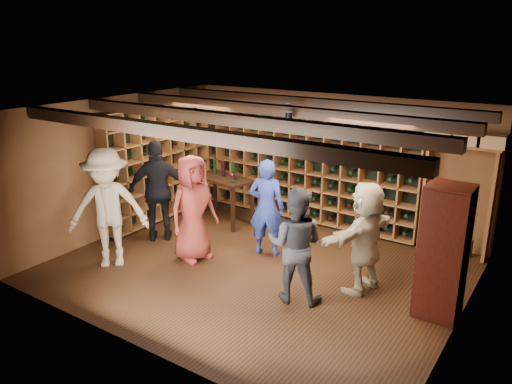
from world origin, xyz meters
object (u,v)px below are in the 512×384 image
Objects in this scene: man_grey_suit at (295,245)px; tasting_table at (223,183)px; guest_red_floral at (193,208)px; guest_khaki at (108,208)px; guest_beige at (365,237)px; display_cabinet at (443,255)px; man_blue_shirt at (267,208)px; guest_woman_black at (159,191)px.

man_grey_suit is 1.26× the size of tasting_table.
guest_red_floral is 0.92× the size of guest_khaki.
guest_beige is 1.26× the size of tasting_table.
display_cabinet is at bearing 98.78° from guest_beige.
guest_khaki is 1.48× the size of tasting_table.
display_cabinet reaches higher than man_blue_shirt.
man_blue_shirt is at bearing 0.56° from guest_khaki.
guest_khaki reaches higher than guest_red_floral.
tasting_table is at bearing 165.02° from display_cabinet.
man_grey_suit is 3.26m from tasting_table.
display_cabinet reaches higher than man_grey_suit.
guest_khaki is at bearing -4.19° from man_grey_suit.
display_cabinet is 2.91m from man_blue_shirt.
guest_red_floral is at bearing 122.46° from guest_woman_black.
tasting_table is at bearing 35.16° from guest_red_floral.
tasting_table is (0.29, 2.55, -0.16)m from guest_khaki.
display_cabinet is 0.97× the size of guest_woman_black.
display_cabinet is 1.36× the size of tasting_table.
man_grey_suit reaches higher than guest_beige.
guest_khaki reaches higher than tasting_table.
guest_red_floral reaches higher than man_blue_shirt.
tasting_table is at bearing 40.70° from guest_khaki.
display_cabinet is 1.07× the size of man_blue_shirt.
man_blue_shirt is 1.99m from guest_woman_black.
display_cabinet is at bearing 155.04° from man_blue_shirt.
guest_woman_black reaches higher than guest_red_floral.
tasting_table is (-1.54, 0.82, -0.03)m from man_blue_shirt.
guest_beige is at bearing -20.88° from guest_khaki.
guest_woman_black is (-3.05, 0.52, 0.09)m from man_grey_suit.
display_cabinet is at bearing -3.59° from tasting_table.
guest_beige is (1.81, -0.26, -0.01)m from man_blue_shirt.
man_blue_shirt is 0.86× the size of guest_khaki.
guest_beige is (3.72, 0.26, -0.09)m from guest_woman_black.
guest_khaki is (0.08, -1.20, 0.05)m from guest_woman_black.
guest_beige is (-1.08, 0.10, -0.05)m from display_cabinet.
man_blue_shirt is 1.20m from guest_red_floral.
guest_woman_black is at bearing -26.74° from man_grey_suit.
guest_red_floral is at bearing 24.61° from man_blue_shirt.
guest_red_floral is 1.32m from guest_khaki.
man_grey_suit reaches higher than tasting_table.
display_cabinet is at bearing -26.62° from guest_khaki.
tasting_table is at bearing -94.15° from guest_beige.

